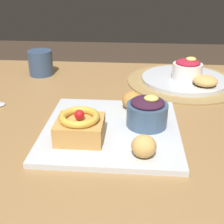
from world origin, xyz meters
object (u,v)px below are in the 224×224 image
back_plate (184,79)px  berry_ramekin (147,112)px  coffee_mug (41,63)px  front_plate (111,130)px  back_ramekin (187,69)px  fritter_front (144,146)px  fritter_middle (132,100)px  cake_slice (80,126)px  back_pastry (205,81)px

back_plate → berry_ramekin: bearing=-111.8°
back_plate → coffee_mug: coffee_mug is taller
front_plate → back_ramekin: back_ramekin is taller
fritter_front → fritter_middle: fritter_middle is taller
front_plate → coffee_mug: (-0.27, 0.38, 0.04)m
cake_slice → berry_ramekin: size_ratio=1.05×
front_plate → fritter_middle: fritter_middle is taller
front_plate → cake_slice: cake_slice is taller
front_plate → fritter_front: (0.07, -0.11, 0.03)m
back_plate → back_ramekin: bearing=-70.8°
berry_ramekin → fritter_middle: bearing=112.1°
cake_slice → coffee_mug: (-0.21, 0.43, 0.00)m
fritter_front → coffee_mug: bearing=125.1°
fritter_front → back_plate: bearing=72.9°
fritter_front → back_ramekin: size_ratio=0.53×
fritter_middle → back_ramekin: bearing=52.9°
fritter_front → back_pastry: size_ratio=0.68×
front_plate → fritter_front: 0.13m
fritter_front → fritter_middle: bearing=97.0°
fritter_middle → back_ramekin: size_ratio=0.57×
cake_slice → fritter_front: size_ratio=1.99×
front_plate → berry_ramekin: 0.09m
berry_ramekin → coffee_mug: bearing=134.2°
back_ramekin → coffee_mug: size_ratio=1.10×
front_plate → back_ramekin: size_ratio=3.27×
berry_ramekin → fritter_front: berry_ramekin is taller
berry_ramekin → cake_slice: bearing=-153.3°
fritter_middle → back_ramekin: (0.17, 0.22, 0.01)m
back_pastry → back_ramekin: bearing=129.3°
fritter_middle → back_ramekin: back_ramekin is taller
fritter_front → front_plate: bearing=123.1°
back_plate → cake_slice: bearing=-124.5°
front_plate → fritter_front: fritter_front is taller
fritter_front → back_plate: 0.46m
front_plate → back_plate: back_plate is taller
back_plate → coffee_mug: bearing=175.1°
cake_slice → back_ramekin: back_ramekin is taller
berry_ramekin → back_plate: size_ratio=0.34×
fritter_front → back_ramekin: 0.45m
back_ramekin → back_pastry: size_ratio=1.28×
back_plate → back_pastry: (0.05, -0.07, 0.02)m
back_plate → back_pastry: bearing=-53.9°
berry_ramekin → back_pastry: berry_ramekin is taller
fritter_front → coffee_mug: 0.59m
back_plate → coffee_mug: (-0.48, 0.04, 0.03)m
back_pastry → fritter_front: bearing=-116.6°
back_plate → coffee_mug: size_ratio=3.24×
cake_slice → fritter_front: (0.13, -0.05, -0.01)m
front_plate → fritter_middle: 0.11m
back_pastry → coffee_mug: (-0.53, 0.11, 0.01)m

